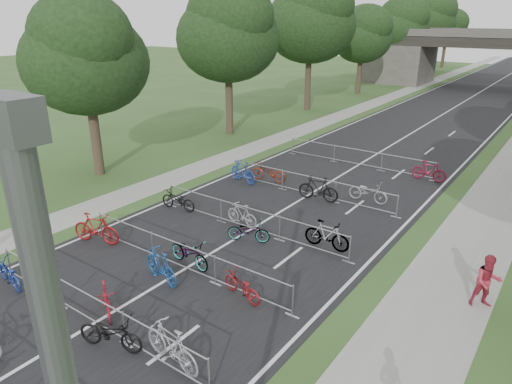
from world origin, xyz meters
TOP-DOWN VIEW (x-y plane):
  - road at (0.00, 50.00)m, footprint 11.00×140.00m
  - sidewalk_left at (-7.50, 50.00)m, footprint 2.00×140.00m
  - lane_markings at (0.00, 50.00)m, footprint 0.12×140.00m
  - overpass_bridge at (0.00, 65.00)m, footprint 31.00×8.00m
  - tree_left_0 at (-11.39, 15.93)m, footprint 6.72×6.72m
  - tree_left_1 at (-11.39, 27.93)m, footprint 7.56×7.56m
  - tree_left_2 at (-11.39, 39.93)m, footprint 8.40×8.40m
  - tree_left_3 at (-11.39, 51.93)m, footprint 6.72×6.72m
  - tree_left_4 at (-11.39, 63.93)m, footprint 7.56×7.56m
  - tree_left_5 at (-11.39, 75.93)m, footprint 8.40×8.40m
  - tree_left_6 at (-11.39, 87.93)m, footprint 6.72×6.72m
  - barrier_row_2 at (0.00, 7.20)m, footprint 9.70×0.08m
  - barrier_row_3 at (0.00, 11.00)m, footprint 9.70×0.08m
  - barrier_row_4 at (0.00, 15.00)m, footprint 9.70×0.08m
  - barrier_row_5 at (0.00, 20.00)m, footprint 9.70×0.08m
  - barrier_row_6 at (0.00, 26.00)m, footprint 9.70×0.08m
  - bike_8 at (-4.02, 6.88)m, footprint 1.83×0.84m
  - bike_9 at (-0.02, 7.78)m, footprint 1.67×1.26m
  - bike_10 at (1.33, 6.89)m, footprint 2.07×1.26m
  - bike_11 at (3.15, 7.40)m, footprint 2.09×0.79m
  - bike_12 at (-4.30, 10.55)m, footprint 2.18×1.16m
  - bike_13 at (-0.04, 11.42)m, footprint 2.01×0.87m
  - bike_14 at (-0.09, 10.08)m, footprint 2.03×0.97m
  - bike_15 at (2.76, 10.87)m, footprint 1.78×0.94m
  - bike_16 at (-4.05, 14.86)m, footprint 1.95×0.85m
  - bike_17 at (-0.60, 15.29)m, footprint 1.69×0.58m
  - bike_18 at (0.56, 14.20)m, footprint 1.85×1.24m
  - bike_19 at (3.40, 15.51)m, footprint 1.92×0.61m
  - bike_20 at (-3.90, 19.70)m, footprint 2.10×1.04m
  - bike_21 at (-2.83, 20.61)m, footprint 2.12×1.04m
  - bike_22 at (0.74, 19.73)m, footprint 2.13×0.84m
  - bike_23 at (2.79, 21.02)m, footprint 1.99×0.71m
  - bike_27 at (4.29, 25.89)m, footprint 1.88×0.55m
  - pedestrian_b at (9.20, 14.98)m, footprint 1.08×1.01m

SIDE VIEW (x-z plane):
  - lane_markings at x=0.00m, z-range 0.00..0.00m
  - road at x=0.00m, z-range 0.00..0.01m
  - sidewalk_left at x=-7.50m, z-range 0.00..0.01m
  - bike_15 at x=2.76m, z-range 0.00..0.89m
  - bike_18 at x=0.56m, z-range 0.00..0.92m
  - bike_8 at x=-4.02m, z-range 0.00..0.93m
  - bike_16 at x=-4.05m, z-range 0.00..0.99m
  - bike_17 at x=-0.60m, z-range 0.00..1.00m
  - bike_9 at x=-0.02m, z-range 0.00..1.00m
  - bike_10 at x=1.33m, z-range 0.00..1.02m
  - bike_13 at x=-0.04m, z-range 0.00..1.03m
  - bike_23 at x=2.79m, z-range 0.00..1.04m
  - bike_21 at x=-2.83m, z-range 0.00..1.07m
  - barrier_row_2 at x=0.00m, z-range 0.00..1.10m
  - barrier_row_3 at x=0.00m, z-range 0.00..1.10m
  - barrier_row_4 at x=0.00m, z-range 0.00..1.10m
  - barrier_row_5 at x=0.00m, z-range 0.00..1.10m
  - barrier_row_6 at x=0.00m, z-range 0.00..1.10m
  - bike_27 at x=4.29m, z-range 0.00..1.12m
  - bike_19 at x=3.40m, z-range 0.00..1.14m
  - bike_14 at x=-0.09m, z-range 0.00..1.17m
  - bike_20 at x=-3.90m, z-range 0.00..1.21m
  - bike_11 at x=3.15m, z-range 0.00..1.23m
  - bike_22 at x=0.74m, z-range 0.00..1.25m
  - bike_12 at x=-4.30m, z-range 0.00..1.26m
  - pedestrian_b at x=9.20m, z-range 0.00..1.76m
  - overpass_bridge at x=0.00m, z-range 0.01..7.06m
  - tree_left_0 at x=-11.39m, z-range 1.36..11.61m
  - tree_left_3 at x=-11.39m, z-range 1.36..11.61m
  - tree_left_6 at x=-11.39m, z-range 1.36..11.61m
  - tree_left_1 at x=-11.39m, z-range 1.54..13.07m
  - tree_left_4 at x=-11.39m, z-range 1.54..13.07m
  - tree_left_2 at x=-11.39m, z-range 1.71..14.52m
  - tree_left_5 at x=-11.39m, z-range 1.71..14.52m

